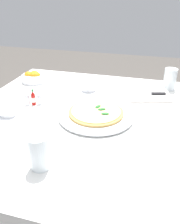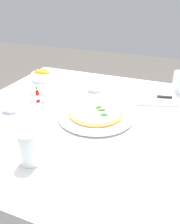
# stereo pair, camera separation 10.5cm
# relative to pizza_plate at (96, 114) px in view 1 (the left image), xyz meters

# --- Properties ---
(ground_plane) EXTENTS (8.00, 8.00, 0.00)m
(ground_plane) POSITION_rel_pizza_plate_xyz_m (0.06, 0.00, -0.74)
(ground_plane) COLOR #4C4742
(dining_table) EXTENTS (1.13, 1.13, 0.73)m
(dining_table) POSITION_rel_pizza_plate_xyz_m (0.06, 0.00, -0.14)
(dining_table) COLOR white
(dining_table) RESTS_ON ground_plane
(pizza_plate) EXTENTS (0.34, 0.34, 0.02)m
(pizza_plate) POSITION_rel_pizza_plate_xyz_m (0.00, 0.00, 0.00)
(pizza_plate) COLOR white
(pizza_plate) RESTS_ON dining_table
(pizza) EXTENTS (0.25, 0.25, 0.02)m
(pizza) POSITION_rel_pizza_plate_xyz_m (-0.00, -0.00, 0.01)
(pizza) COLOR tan
(pizza) RESTS_ON pizza_plate
(coffee_cup_far_left) EXTENTS (0.13, 0.13, 0.06)m
(coffee_cup_far_left) POSITION_rel_pizza_plate_xyz_m (0.11, -0.27, 0.02)
(coffee_cup_far_left) COLOR white
(coffee_cup_far_left) RESTS_ON dining_table
(coffee_cup_far_right) EXTENTS (0.13, 0.13, 0.06)m
(coffee_cup_far_right) POSITION_rel_pizza_plate_xyz_m (0.39, 0.10, 0.01)
(coffee_cup_far_right) COLOR white
(coffee_cup_far_right) RESTS_ON dining_table
(water_glass_near_right) EXTENTS (0.07, 0.07, 0.12)m
(water_glass_near_right) POSITION_rel_pizza_plate_xyz_m (0.09, 0.37, 0.04)
(water_glass_near_right) COLOR white
(water_glass_near_right) RESTS_ON dining_table
(water_glass_right_edge) EXTENTS (0.07, 0.07, 0.12)m
(water_glass_right_edge) POSITION_rel_pizza_plate_xyz_m (-0.33, -0.43, 0.04)
(water_glass_right_edge) COLOR white
(water_glass_right_edge) RESTS_ON dining_table
(napkin_folded) EXTENTS (0.25, 0.19, 0.02)m
(napkin_folded) POSITION_rel_pizza_plate_xyz_m (-0.22, -0.27, -0.00)
(napkin_folded) COLOR white
(napkin_folded) RESTS_ON dining_table
(dinner_knife) EXTENTS (0.19, 0.07, 0.01)m
(dinner_knife) POSITION_rel_pizza_plate_xyz_m (-0.22, -0.27, 0.01)
(dinner_knife) COLOR silver
(dinner_knife) RESTS_ON napkin_folded
(citrus_bowl) EXTENTS (0.15, 0.15, 0.07)m
(citrus_bowl) POSITION_rel_pizza_plate_xyz_m (0.48, -0.33, 0.02)
(citrus_bowl) COLOR white
(citrus_bowl) RESTS_ON dining_table
(hot_sauce_bottle) EXTENTS (0.02, 0.02, 0.08)m
(hot_sauce_bottle) POSITION_rel_pizza_plate_xyz_m (0.33, -0.04, 0.02)
(hot_sauce_bottle) COLOR #B7140F
(hot_sauce_bottle) RESTS_ON dining_table
(salt_shaker) EXTENTS (0.03, 0.03, 0.06)m
(salt_shaker) POSITION_rel_pizza_plate_xyz_m (0.36, -0.03, 0.01)
(salt_shaker) COLOR white
(salt_shaker) RESTS_ON dining_table
(pepper_shaker) EXTENTS (0.03, 0.03, 0.06)m
(pepper_shaker) POSITION_rel_pizza_plate_xyz_m (0.30, -0.05, 0.01)
(pepper_shaker) COLOR white
(pepper_shaker) RESTS_ON dining_table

